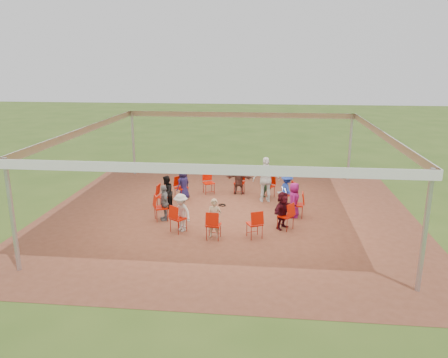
# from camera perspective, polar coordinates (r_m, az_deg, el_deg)

# --- Properties ---
(ground) EXTENTS (80.00, 80.00, 0.00)m
(ground) POSITION_cam_1_polar(r_m,az_deg,el_deg) (15.72, 0.57, -4.40)
(ground) COLOR #39541A
(ground) RESTS_ON ground
(dirt_patch) EXTENTS (13.00, 13.00, 0.00)m
(dirt_patch) POSITION_cam_1_polar(r_m,az_deg,el_deg) (15.72, 0.57, -4.38)
(dirt_patch) COLOR brown
(dirt_patch) RESTS_ON ground
(tent) EXTENTS (10.33, 10.33, 3.00)m
(tent) POSITION_cam_1_polar(r_m,az_deg,el_deg) (15.09, 0.59, 4.12)
(tent) COLOR #B2B2B7
(tent) RESTS_ON ground
(chair_0) EXTENTS (0.58, 0.57, 0.90)m
(chair_0) POSITION_cam_1_polar(r_m,az_deg,el_deg) (16.50, 8.56, -1.96)
(chair_0) COLOR #C71100
(chair_0) RESTS_ON ground
(chair_1) EXTENTS (0.60, 0.60, 0.90)m
(chair_1) POSITION_cam_1_polar(r_m,az_deg,el_deg) (17.41, 5.80, -0.95)
(chair_1) COLOR #C71100
(chair_1) RESTS_ON ground
(chair_2) EXTENTS (0.46, 0.48, 0.90)m
(chair_2) POSITION_cam_1_polar(r_m,az_deg,el_deg) (17.86, 2.02, -0.46)
(chair_2) COLOR #C71100
(chair_2) RESTS_ON ground
(chair_3) EXTENTS (0.57, 0.58, 0.90)m
(chair_3) POSITION_cam_1_polar(r_m,az_deg,el_deg) (17.78, -2.01, -0.53)
(chair_3) COLOR #C71100
(chair_3) RESTS_ON ground
(chair_4) EXTENTS (0.60, 0.60, 0.90)m
(chair_4) POSITION_cam_1_polar(r_m,az_deg,el_deg) (17.18, -5.57, -1.16)
(chair_4) COLOR #C71100
(chair_4) RESTS_ON ground
(chair_5) EXTENTS (0.48, 0.46, 0.90)m
(chair_5) POSITION_cam_1_polar(r_m,az_deg,el_deg) (16.18, -7.91, -2.29)
(chair_5) COLOR #C71100
(chair_5) RESTS_ON ground
(chair_6) EXTENTS (0.58, 0.57, 0.90)m
(chair_6) POSITION_cam_1_polar(r_m,az_deg,el_deg) (14.99, -8.24, -3.74)
(chair_6) COLOR #C71100
(chair_6) RESTS_ON ground
(chair_7) EXTENTS (0.60, 0.60, 0.90)m
(chair_7) POSITION_cam_1_polar(r_m,az_deg,el_deg) (13.93, -5.98, -5.16)
(chair_7) COLOR #C71100
(chair_7) RESTS_ON ground
(chair_8) EXTENTS (0.46, 0.48, 0.90)m
(chair_8) POSITION_cam_1_polar(r_m,az_deg,el_deg) (13.33, -1.38, -6.02)
(chair_8) COLOR #C71100
(chair_8) RESTS_ON ground
(chair_9) EXTENTS (0.57, 0.58, 0.90)m
(chair_9) POSITION_cam_1_polar(r_m,az_deg,el_deg) (13.44, 4.01, -5.88)
(chair_9) COLOR #C71100
(chair_9) RESTS_ON ground
(chair_10) EXTENTS (0.60, 0.60, 0.90)m
(chair_10) POSITION_cam_1_polar(r_m,az_deg,el_deg) (14.20, 8.05, -4.82)
(chair_10) COLOR #C71100
(chair_10) RESTS_ON ground
(chair_11) EXTENTS (0.48, 0.46, 0.90)m
(chair_11) POSITION_cam_1_polar(r_m,az_deg,el_deg) (15.33, 9.54, -3.35)
(chair_11) COLOR #C71100
(chair_11) RESTS_ON ground
(person_seated_0) EXTENTS (0.69, 0.89, 1.23)m
(person_seated_0) POSITION_cam_1_polar(r_m,az_deg,el_deg) (16.40, 8.21, -1.43)
(person_seated_0) COLOR #1D379A
(person_seated_0) RESTS_ON ground
(person_seated_1) EXTENTS (0.54, 0.50, 1.23)m
(person_seated_1) POSITION_cam_1_polar(r_m,az_deg,el_deg) (17.26, 5.58, -0.49)
(person_seated_1) COLOR #22442A
(person_seated_1) RESTS_ON ground
(person_seated_2) EXTENTS (1.18, 0.53, 1.23)m
(person_seated_2) POSITION_cam_1_polar(r_m,az_deg,el_deg) (17.70, 1.96, -0.02)
(person_seated_2) COLOR brown
(person_seated_2) RESTS_ON ground
(person_seated_3) EXTENTS (0.62, 0.69, 1.23)m
(person_seated_3) POSITION_cam_1_polar(r_m,az_deg,el_deg) (17.05, -5.31, -0.68)
(person_seated_3) COLOR #1D1741
(person_seated_3) RESTS_ON ground
(person_seated_4) EXTENTS (0.40, 0.63, 1.23)m
(person_seated_4) POSITION_cam_1_polar(r_m,az_deg,el_deg) (16.09, -7.53, -1.73)
(person_seated_4) COLOR black
(person_seated_4) RESTS_ON ground
(person_seated_5) EXTENTS (0.64, 0.81, 1.23)m
(person_seated_5) POSITION_cam_1_polar(r_m,az_deg,el_deg) (14.95, -7.81, -3.07)
(person_seated_5) COLOR slate
(person_seated_5) RESTS_ON ground
(person_seated_6) EXTENTS (0.88, 0.78, 1.23)m
(person_seated_6) POSITION_cam_1_polar(r_m,az_deg,el_deg) (13.94, -5.64, -4.37)
(person_seated_6) COLOR beige
(person_seated_6) RESTS_ON ground
(person_seated_7) EXTENTS (0.47, 0.33, 1.23)m
(person_seated_7) POSITION_cam_1_polar(r_m,az_deg,el_deg) (13.38, -1.27, -5.15)
(person_seated_7) COLOR tan
(person_seated_7) RESTS_ON ground
(person_seated_8) EXTENTS (1.01, 1.18, 1.23)m
(person_seated_8) POSITION_cam_1_polar(r_m,az_deg,el_deg) (14.20, 7.67, -4.06)
(person_seated_8) COLOR #3B0A12
(person_seated_8) RESTS_ON ground
(person_seated_9) EXTENTS (0.39, 0.63, 1.23)m
(person_seated_9) POSITION_cam_1_polar(r_m,az_deg,el_deg) (15.28, 9.12, -2.71)
(person_seated_9) COLOR #861360
(person_seated_9) RESTS_ON ground
(standing_person) EXTENTS (1.09, 0.67, 1.75)m
(standing_person) POSITION_cam_1_polar(r_m,az_deg,el_deg) (16.74, 5.52, -0.07)
(standing_person) COLOR white
(standing_person) RESTS_ON ground
(cable_coil) EXTENTS (0.36, 0.36, 0.03)m
(cable_coil) POSITION_cam_1_polar(r_m,az_deg,el_deg) (16.43, -0.22, -3.44)
(cable_coil) COLOR black
(cable_coil) RESTS_ON ground
(laptop) EXTENTS (0.37, 0.40, 0.22)m
(laptop) POSITION_cam_1_polar(r_m,az_deg,el_deg) (16.34, 7.70, -1.60)
(laptop) COLOR #B7B7BC
(laptop) RESTS_ON ground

